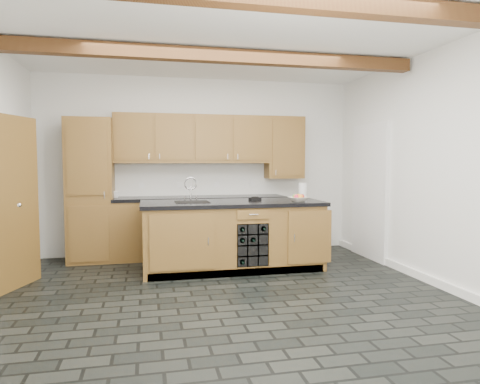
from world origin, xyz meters
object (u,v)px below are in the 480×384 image
at_px(island, 233,235).
at_px(fruit_bowl, 298,199).
at_px(kitchen_scale, 255,199).
at_px(paper_towel, 303,191).

distance_m(island, fruit_bowl, 1.02).
xyz_separation_m(kitchen_scale, fruit_bowl, (0.54, -0.29, 0.01)).
distance_m(kitchen_scale, fruit_bowl, 0.61).
bearing_deg(kitchen_scale, paper_towel, -2.69).
relative_size(kitchen_scale, fruit_bowl, 0.72).
distance_m(kitchen_scale, paper_towel, 0.80).
xyz_separation_m(fruit_bowl, paper_towel, (0.24, 0.47, 0.08)).
bearing_deg(kitchen_scale, island, -178.17).
relative_size(island, fruit_bowl, 9.98).
height_order(kitchen_scale, fruit_bowl, fruit_bowl).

